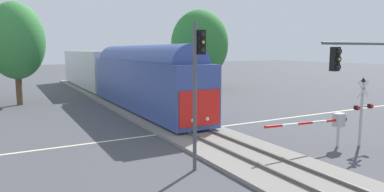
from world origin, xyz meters
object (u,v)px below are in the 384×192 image
Objects in this scene: traffic_signal_near_right at (379,68)px; oak_far_right at (200,44)px; commuter_train at (112,72)px; crossing_gate_near at (331,122)px; oak_behind_train at (16,41)px; traffic_signal_median at (198,73)px; crossing_signal_mast at (362,104)px.

oak_far_right reaches higher than traffic_signal_near_right.
crossing_gate_near is at bearing -78.96° from commuter_train.
crossing_gate_near is 28.11m from oak_far_right.
commuter_train is 7.18× the size of crossing_gate_near.
traffic_signal_near_right is at bearing -104.04° from oak_far_right.
oak_far_right is 1.08× the size of oak_behind_train.
crossing_gate_near is 0.90× the size of traffic_signal_median.
oak_behind_train is (-8.88, -0.42, 3.09)m from commuter_train.
commuter_train is 25.31m from crossing_signal_mast.
traffic_signal_near_right reaches higher than crossing_gate_near.
traffic_signal_near_right is 29.27m from oak_behind_train.
crossing_signal_mast is 0.39× the size of oak_behind_train.
oak_behind_train reaches higher than crossing_gate_near.
oak_far_right is (7.21, 28.81, 1.53)m from traffic_signal_near_right.
crossing_signal_mast reaches higher than crossing_gate_near.
oak_behind_train is at bearing 122.52° from crossing_signal_mast.
oak_far_right reaches higher than crossing_signal_mast.
oak_behind_train reaches higher than commuter_train.
traffic_signal_median is (-2.96, -23.46, 1.33)m from commuter_train.
traffic_signal_near_right is at bearing -78.99° from commuter_train.
commuter_train is at bearing 104.77° from crossing_signal_mast.
traffic_signal_median is (-9.41, 1.00, 1.89)m from crossing_signal_mast.
oak_behind_train is at bearing 119.92° from crossing_gate_near.
traffic_signal_near_right is at bearing -79.38° from crossing_gate_near.
crossing_gate_near is 0.59× the size of oak_behind_train.
oak_behind_train is (-15.33, 24.05, 3.64)m from crossing_signal_mast.
traffic_signal_near_right is at bearing -130.25° from crossing_signal_mast.
oak_far_right reaches higher than traffic_signal_median.
commuter_train is 6.49× the size of traffic_signal_median.
crossing_gate_near is at bearing -105.88° from oak_far_right.
commuter_train is 24.48m from crossing_gate_near.
oak_behind_train is at bearing -171.57° from oak_far_right.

